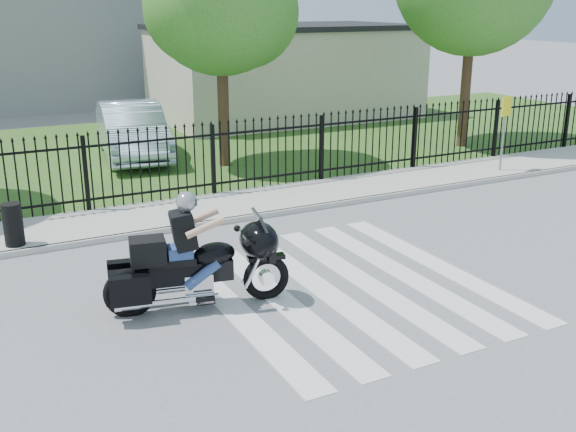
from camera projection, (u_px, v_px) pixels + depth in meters
name	position (u px, v px, depth m)	size (l,w,h in m)	color
ground	(344.00, 286.00, 11.36)	(120.00, 120.00, 0.00)	slate
crosswalk	(344.00, 285.00, 11.36)	(5.00, 5.50, 0.01)	silver
sidewalk	(230.00, 206.00, 15.58)	(40.00, 2.00, 0.12)	#ADAAA3
curb	(248.00, 218.00, 14.73)	(40.00, 0.12, 0.12)	#ADAAA3
grass_strip	(146.00, 151.00, 21.53)	(40.00, 12.00, 0.02)	#2C521C
iron_fence	(213.00, 162.00, 16.17)	(26.00, 0.04, 1.80)	black
building_low	(284.00, 74.00, 27.43)	(10.00, 6.00, 3.50)	beige
building_low_roof	(284.00, 27.00, 26.87)	(10.20, 6.20, 0.20)	black
motorcycle_rider	(193.00, 260.00, 10.33)	(2.89, 1.31, 1.93)	black
parked_car	(133.00, 131.00, 20.33)	(1.76, 5.04, 1.66)	silver
traffic_sign	(505.00, 118.00, 18.20)	(0.43, 0.15, 2.03)	gray
litter_bin	(13.00, 225.00, 12.78)	(0.37, 0.37, 0.83)	black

